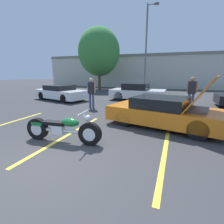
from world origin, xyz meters
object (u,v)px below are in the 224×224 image
(spectator_by_show_car, at_px, (192,90))
(parked_car_mid_row, at_px, (137,92))
(tree_background, at_px, (99,52))
(motorcycle, at_px, (63,129))
(show_car_hood_open, at_px, (165,112))
(spectator_near_motorcycle, at_px, (91,90))
(light_pole, at_px, (147,46))
(parked_car_left_row, at_px, (61,93))

(spectator_by_show_car, bearing_deg, parked_car_mid_row, 144.75)
(tree_background, height_order, motorcycle, tree_background)
(show_car_hood_open, distance_m, spectator_near_motorcycle, 4.83)
(motorcycle, xyz_separation_m, spectator_near_motorcycle, (-1.50, 4.90, 0.63))
(show_car_hood_open, xyz_separation_m, spectator_near_motorcycle, (-4.26, 2.22, 0.47))
(light_pole, relative_size, spectator_near_motorcycle, 5.07)
(spectator_near_motorcycle, distance_m, spectator_by_show_car, 5.62)
(light_pole, distance_m, parked_car_left_row, 10.75)
(tree_background, xyz_separation_m, parked_car_left_row, (0.71, -8.73, -3.86))
(parked_car_left_row, relative_size, spectator_near_motorcycle, 2.59)
(tree_background, xyz_separation_m, spectator_by_show_car, (9.76, -9.26, -3.31))
(show_car_hood_open, distance_m, spectator_by_show_car, 3.93)
(show_car_hood_open, height_order, spectator_by_show_car, show_car_hood_open)
(show_car_hood_open, relative_size, parked_car_mid_row, 1.13)
(tree_background, relative_size, spectator_near_motorcycle, 4.14)
(light_pole, height_order, spectator_near_motorcycle, light_pole)
(spectator_by_show_car, bearing_deg, motorcycle, -121.44)
(tree_background, bearing_deg, motorcycle, -69.55)
(motorcycle, bearing_deg, spectator_by_show_car, 53.86)
(light_pole, distance_m, show_car_hood_open, 13.81)
(motorcycle, height_order, show_car_hood_open, show_car_hood_open)
(show_car_hood_open, bearing_deg, light_pole, 116.06)
(spectator_by_show_car, bearing_deg, parked_car_left_row, 176.64)
(light_pole, xyz_separation_m, parked_car_mid_row, (0.54, -6.54, -4.22))
(tree_background, bearing_deg, spectator_by_show_car, -43.50)
(tree_background, distance_m, parked_car_mid_row, 9.90)
(light_pole, relative_size, spectator_by_show_car, 4.85)
(motorcycle, relative_size, show_car_hood_open, 0.54)
(show_car_hood_open, distance_m, parked_car_mid_row, 6.71)
(light_pole, xyz_separation_m, motorcycle, (0.21, -15.48, -4.41))
(parked_car_mid_row, bearing_deg, spectator_near_motorcycle, -113.61)
(tree_background, bearing_deg, parked_car_left_row, -85.36)
(parked_car_mid_row, distance_m, spectator_by_show_car, 4.41)
(show_car_hood_open, bearing_deg, tree_background, 136.53)
(motorcycle, relative_size, spectator_near_motorcycle, 1.40)
(tree_background, height_order, parked_car_left_row, tree_background)
(spectator_near_motorcycle, bearing_deg, parked_car_left_row, 150.76)
(show_car_hood_open, relative_size, spectator_near_motorcycle, 2.61)
(motorcycle, relative_size, parked_car_mid_row, 0.61)
(parked_car_mid_row, bearing_deg, spectator_by_show_car, -34.40)
(parked_car_mid_row, xyz_separation_m, spectator_by_show_car, (3.58, -2.53, 0.50))
(light_pole, distance_m, motorcycle, 16.10)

